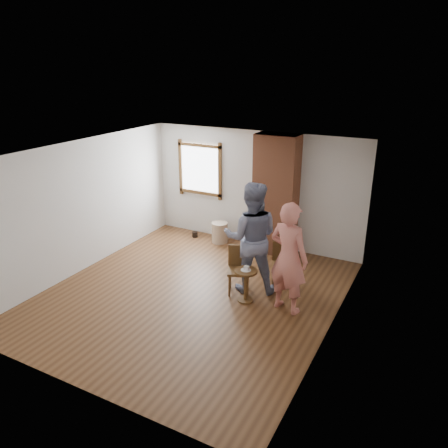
% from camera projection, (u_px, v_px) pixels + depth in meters
% --- Properties ---
extents(ground, '(5.50, 5.50, 0.00)m').
position_uv_depth(ground, '(192.00, 294.00, 7.95)').
color(ground, brown).
rests_on(ground, ground).
extents(room_shell, '(5.04, 5.52, 2.62)m').
position_uv_depth(room_shell, '(204.00, 190.00, 7.84)').
color(room_shell, silver).
rests_on(room_shell, ground).
extents(brick_chimney, '(0.90, 0.50, 2.60)m').
position_uv_depth(brick_chimney, '(276.00, 195.00, 9.30)').
color(brick_chimney, '#AB5E3C').
rests_on(brick_chimney, ground).
extents(stoneware_crock, '(0.46, 0.46, 0.48)m').
position_uv_depth(stoneware_crock, '(220.00, 232.00, 10.16)').
color(stoneware_crock, '#CAB192').
rests_on(stoneware_crock, ground).
extents(dark_pot, '(0.15, 0.15, 0.13)m').
position_uv_depth(dark_pot, '(195.00, 234.00, 10.52)').
color(dark_pot, black).
rests_on(dark_pot, ground).
extents(dining_chair_left, '(0.53, 0.53, 0.87)m').
position_uv_depth(dining_chair_left, '(239.00, 267.00, 7.93)').
color(dining_chair_left, brown).
rests_on(dining_chair_left, ground).
extents(dining_chair_right, '(0.50, 0.50, 0.83)m').
position_uv_depth(dining_chair_right, '(282.00, 261.00, 8.18)').
color(dining_chair_right, brown).
rests_on(dining_chair_right, ground).
extents(side_table, '(0.40, 0.40, 0.60)m').
position_uv_depth(side_table, '(246.00, 280.00, 7.61)').
color(side_table, brown).
rests_on(side_table, ground).
extents(cake_plate, '(0.18, 0.18, 0.01)m').
position_uv_depth(cake_plate, '(246.00, 270.00, 7.54)').
color(cake_plate, white).
rests_on(cake_plate, side_table).
extents(cake_slice, '(0.08, 0.07, 0.06)m').
position_uv_depth(cake_slice, '(246.00, 268.00, 7.52)').
color(cake_slice, white).
rests_on(cake_slice, cake_plate).
extents(man, '(1.22, 1.09, 2.06)m').
position_uv_depth(man, '(251.00, 238.00, 7.79)').
color(man, '#151C3C').
rests_on(man, ground).
extents(person_pink, '(0.79, 0.61, 1.92)m').
position_uv_depth(person_pink, '(289.00, 258.00, 7.16)').
color(person_pink, '#DF7D6F').
rests_on(person_pink, ground).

